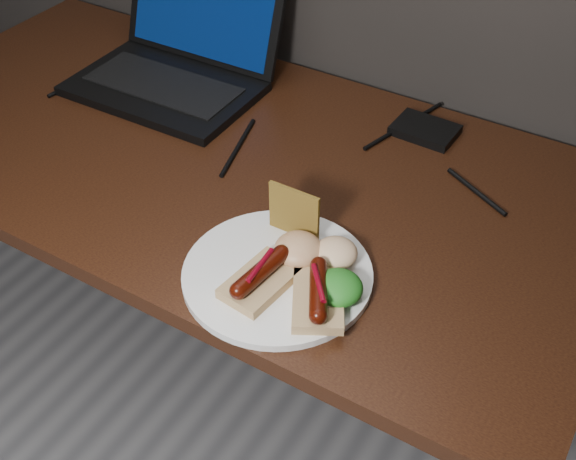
{
  "coord_description": "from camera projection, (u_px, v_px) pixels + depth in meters",
  "views": [
    {
      "loc": [
        0.66,
        0.53,
        1.5
      ],
      "look_at": [
        0.26,
        1.2,
        0.82
      ],
      "focal_mm": 45.0,
      "sensor_mm": 36.0,
      "label": 1
    }
  ],
  "objects": [
    {
      "name": "bread_sausage_center",
      "position": [
        261.0,
        277.0,
        1.02
      ],
      "size": [
        0.08,
        0.12,
        0.04
      ],
      "color": "tan",
      "rests_on": "plate"
    },
    {
      "name": "crispbread",
      "position": [
        294.0,
        212.0,
        1.08
      ],
      "size": [
        0.08,
        0.01,
        0.08
      ],
      "primitive_type": "cube",
      "color": "olive",
      "rests_on": "plate"
    },
    {
      "name": "laptop",
      "position": [
        179.0,
        55.0,
        1.45
      ],
      "size": [
        0.37,
        0.33,
        0.25
      ],
      "color": "black",
      "rests_on": "desk"
    },
    {
      "name": "hard_drive",
      "position": [
        425.0,
        130.0,
        1.34
      ],
      "size": [
        0.12,
        0.09,
        0.02
      ],
      "primitive_type": "cube",
      "rotation": [
        0.0,
        0.0,
        -0.03
      ],
      "color": "black",
      "rests_on": "desk"
    },
    {
      "name": "bread_sausage_right",
      "position": [
        318.0,
        295.0,
        0.99
      ],
      "size": [
        0.12,
        0.13,
        0.04
      ],
      "color": "tan",
      "rests_on": "plate"
    },
    {
      "name": "salad_greens",
      "position": [
        338.0,
        288.0,
        1.0
      ],
      "size": [
        0.07,
        0.07,
        0.04
      ],
      "primitive_type": "ellipsoid",
      "color": "#105315",
      "rests_on": "plate"
    },
    {
      "name": "desk",
      "position": [
        222.0,
        191.0,
        1.35
      ],
      "size": [
        1.4,
        0.7,
        0.75
      ],
      "color": "#391D0E",
      "rests_on": "ground"
    },
    {
      "name": "plate",
      "position": [
        277.0,
        274.0,
        1.05
      ],
      "size": [
        0.31,
        0.31,
        0.01
      ],
      "primitive_type": "cylinder",
      "rotation": [
        0.0,
        0.0,
        -0.12
      ],
      "color": "white",
      "rests_on": "desk"
    },
    {
      "name": "coleslaw_mound",
      "position": [
        336.0,
        253.0,
        1.05
      ],
      "size": [
        0.06,
        0.06,
        0.04
      ],
      "primitive_type": "ellipsoid",
      "color": "beige",
      "rests_on": "plate"
    },
    {
      "name": "salsa_mound",
      "position": [
        298.0,
        249.0,
        1.06
      ],
      "size": [
        0.07,
        0.07,
        0.04
      ],
      "primitive_type": "ellipsoid",
      "color": "#A83210",
      "rests_on": "plate"
    },
    {
      "name": "desk_cables",
      "position": [
        282.0,
        127.0,
        1.35
      ],
      "size": [
        0.9,
        0.41,
        0.01
      ],
      "color": "black",
      "rests_on": "desk"
    }
  ]
}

